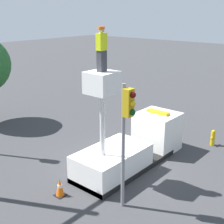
% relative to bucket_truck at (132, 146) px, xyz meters
% --- Properties ---
extents(ground_plane, '(120.00, 120.00, 0.00)m').
position_rel_bucket_truck_xyz_m(ground_plane, '(-0.54, 0.00, -0.94)').
color(ground_plane, '#38383A').
extents(bucket_truck, '(6.58, 2.13, 4.93)m').
position_rel_bucket_truck_xyz_m(bucket_truck, '(0.00, 0.00, 0.00)').
color(bucket_truck, black).
rests_on(bucket_truck, ground).
extents(worker, '(0.40, 0.26, 1.75)m').
position_rel_bucket_truck_xyz_m(worker, '(-2.16, 0.00, 4.87)').
color(worker, '#38383D').
rests_on(worker, bucket_truck).
extents(traffic_light_pole, '(0.34, 0.57, 4.88)m').
position_rel_bucket_truck_xyz_m(traffic_light_pole, '(-3.07, -1.99, 2.52)').
color(traffic_light_pole, gray).
rests_on(traffic_light_pole, ground).
extents(fire_hydrant, '(0.48, 0.24, 0.92)m').
position_rel_bucket_truck_xyz_m(fire_hydrant, '(4.70, -2.15, -0.49)').
color(fire_hydrant, gold).
rests_on(fire_hydrant, ground).
extents(traffic_cone_rear, '(0.43, 0.43, 0.79)m').
position_rel_bucket_truck_xyz_m(traffic_cone_rear, '(-4.18, 0.54, -0.56)').
color(traffic_cone_rear, black).
rests_on(traffic_cone_rear, ground).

